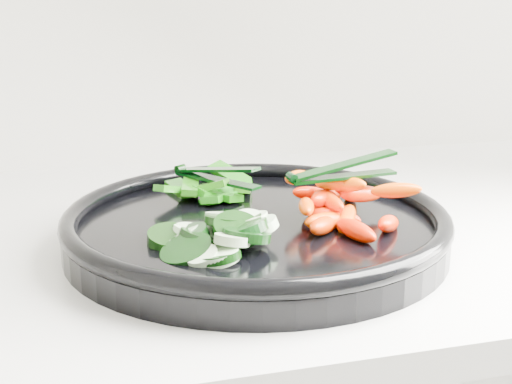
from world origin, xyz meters
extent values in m
cylinder|color=black|center=(-0.48, 1.62, 0.94)|extent=(0.45, 0.45, 0.02)
torus|color=black|center=(-0.48, 1.62, 0.96)|extent=(0.45, 0.45, 0.02)
cylinder|color=black|center=(-0.56, 1.55, 0.96)|extent=(0.06, 0.07, 0.03)
cylinder|color=beige|center=(-0.55, 1.53, 0.96)|extent=(0.04, 0.04, 0.02)
cylinder|color=black|center=(-0.54, 1.58, 0.96)|extent=(0.06, 0.06, 0.03)
cylinder|color=#D7F9C7|center=(-0.55, 1.59, 0.96)|extent=(0.04, 0.04, 0.02)
cylinder|color=black|center=(-0.54, 1.53, 0.96)|extent=(0.04, 0.04, 0.02)
cylinder|color=#D7F4C3|center=(-0.54, 1.53, 0.96)|extent=(0.05, 0.05, 0.02)
cylinder|color=black|center=(-0.52, 1.60, 0.96)|extent=(0.06, 0.06, 0.02)
cylinder|color=#B6D0A6|center=(-0.53, 1.59, 0.96)|extent=(0.04, 0.04, 0.02)
cylinder|color=black|center=(-0.55, 1.60, 0.96)|extent=(0.05, 0.05, 0.01)
cylinder|color=beige|center=(-0.56, 1.58, 0.96)|extent=(0.04, 0.04, 0.01)
cylinder|color=black|center=(-0.56, 1.59, 0.96)|extent=(0.06, 0.06, 0.02)
cylinder|color=#DCF4C3|center=(-0.55, 1.59, 0.96)|extent=(0.04, 0.04, 0.02)
cylinder|color=black|center=(-0.56, 1.58, 0.96)|extent=(0.06, 0.06, 0.03)
cylinder|color=beige|center=(-0.55, 1.59, 0.96)|extent=(0.04, 0.05, 0.02)
cylinder|color=black|center=(-0.51, 1.56, 0.97)|extent=(0.06, 0.06, 0.03)
cylinder|color=#CAEBBC|center=(-0.49, 1.57, 0.97)|extent=(0.05, 0.05, 0.02)
cylinder|color=black|center=(-0.52, 1.59, 0.97)|extent=(0.06, 0.06, 0.02)
cylinder|color=beige|center=(-0.52, 1.60, 0.97)|extent=(0.04, 0.04, 0.02)
cylinder|color=black|center=(-0.51, 1.57, 0.97)|extent=(0.06, 0.06, 0.03)
cylinder|color=beige|center=(-0.50, 1.58, 0.97)|extent=(0.05, 0.05, 0.03)
cylinder|color=black|center=(-0.50, 1.58, 0.97)|extent=(0.04, 0.04, 0.02)
cylinder|color=beige|center=(-0.49, 1.59, 0.97)|extent=(0.05, 0.05, 0.02)
cylinder|color=black|center=(-0.51, 1.55, 0.97)|extent=(0.06, 0.06, 0.02)
cylinder|color=beige|center=(-0.52, 1.54, 0.97)|extent=(0.04, 0.04, 0.02)
ellipsoid|color=#E75800|center=(-0.40, 1.59, 0.96)|extent=(0.04, 0.05, 0.03)
ellipsoid|color=#FF4600|center=(-0.42, 1.59, 0.96)|extent=(0.06, 0.03, 0.03)
ellipsoid|color=red|center=(-0.40, 1.55, 0.96)|extent=(0.03, 0.06, 0.02)
ellipsoid|color=#F14B00|center=(-0.42, 1.62, 0.96)|extent=(0.02, 0.04, 0.02)
ellipsoid|color=#FF1C00|center=(-0.37, 1.56, 0.96)|extent=(0.04, 0.05, 0.03)
ellipsoid|color=#FF3700|center=(-0.42, 1.63, 0.96)|extent=(0.04, 0.04, 0.02)
ellipsoid|color=#DF4800|center=(-0.43, 1.57, 0.96)|extent=(0.05, 0.05, 0.03)
ellipsoid|color=red|center=(-0.41, 1.60, 0.96)|extent=(0.06, 0.03, 0.03)
ellipsoid|color=#E75B00|center=(-0.36, 1.67, 0.96)|extent=(0.03, 0.05, 0.02)
ellipsoid|color=#FF1000|center=(-0.39, 1.65, 0.96)|extent=(0.05, 0.05, 0.02)
ellipsoid|color=#FF5200|center=(-0.44, 1.59, 0.98)|extent=(0.03, 0.05, 0.02)
ellipsoid|color=#FF1400|center=(-0.38, 1.64, 0.98)|extent=(0.05, 0.04, 0.03)
ellipsoid|color=#E81300|center=(-0.41, 1.61, 0.98)|extent=(0.05, 0.05, 0.03)
ellipsoid|color=#F14200|center=(-0.41, 1.61, 0.98)|extent=(0.03, 0.05, 0.02)
ellipsoid|color=#FC1300|center=(-0.42, 1.63, 0.98)|extent=(0.05, 0.02, 0.02)
ellipsoid|color=#F62600|center=(-0.37, 1.62, 0.98)|extent=(0.06, 0.03, 0.02)
ellipsoid|color=#FF5D00|center=(-0.39, 1.61, 0.99)|extent=(0.04, 0.05, 0.02)
ellipsoid|color=#FD5000|center=(-0.43, 1.64, 0.99)|extent=(0.04, 0.04, 0.02)
ellipsoid|color=#FB6100|center=(-0.40, 1.61, 0.99)|extent=(0.04, 0.04, 0.02)
ellipsoid|color=#E33F00|center=(-0.36, 1.58, 0.99)|extent=(0.05, 0.04, 0.02)
cube|color=#146E0A|center=(-0.50, 1.70, 0.96)|extent=(0.05, 0.06, 0.02)
cube|color=#0A6209|center=(-0.50, 1.72, 0.96)|extent=(0.06, 0.05, 0.03)
cube|color=#21700A|center=(-0.46, 1.73, 0.96)|extent=(0.03, 0.05, 0.02)
cube|color=#19700A|center=(-0.49, 1.70, 0.96)|extent=(0.04, 0.05, 0.01)
cube|color=#20730A|center=(-0.49, 1.71, 0.96)|extent=(0.06, 0.04, 0.02)
cube|color=#0F6E0A|center=(-0.53, 1.75, 0.96)|extent=(0.03, 0.06, 0.01)
cube|color=#266E0A|center=(-0.53, 1.72, 0.96)|extent=(0.02, 0.05, 0.02)
cube|color=#26730A|center=(-0.51, 1.71, 0.97)|extent=(0.06, 0.04, 0.02)
cube|color=#09670E|center=(-0.54, 1.71, 0.97)|extent=(0.05, 0.04, 0.02)
cube|color=#096009|center=(-0.53, 1.72, 0.97)|extent=(0.03, 0.06, 0.01)
cube|color=#226A0A|center=(-0.47, 1.76, 0.97)|extent=(0.04, 0.06, 0.02)
cylinder|color=black|center=(-0.45, 1.60, 1.00)|extent=(0.01, 0.01, 0.01)
cube|color=black|center=(-0.39, 1.61, 1.00)|extent=(0.11, 0.03, 0.00)
cube|color=black|center=(-0.39, 1.61, 1.01)|extent=(0.11, 0.03, 0.02)
cylinder|color=black|center=(-0.53, 1.76, 0.98)|extent=(0.01, 0.01, 0.01)
cube|color=black|center=(-0.50, 1.72, 0.97)|extent=(0.08, 0.10, 0.00)
cube|color=black|center=(-0.50, 1.72, 0.99)|extent=(0.08, 0.10, 0.02)
camera|label=1|loc=(-0.65, 0.99, 1.17)|focal=50.00mm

